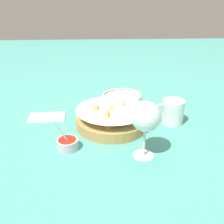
# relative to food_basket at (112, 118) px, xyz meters

# --- Properties ---
(ground_plane) EXTENTS (4.00, 4.00, 0.00)m
(ground_plane) POSITION_rel_food_basket_xyz_m (-0.02, -0.00, -0.03)
(ground_plane) COLOR teal
(food_basket) EXTENTS (0.26, 0.26, 0.09)m
(food_basket) POSITION_rel_food_basket_xyz_m (0.00, 0.00, 0.00)
(food_basket) COLOR #B2894C
(food_basket) RESTS_ON ground_plane
(sauce_cup) EXTENTS (0.07, 0.07, 0.10)m
(sauce_cup) POSITION_rel_food_basket_xyz_m (0.14, 0.14, -0.01)
(sauce_cup) COLOR #B7B7BC
(sauce_cup) RESTS_ON ground_plane
(wine_glass) EXTENTS (0.09, 0.09, 0.17)m
(wine_glass) POSITION_rel_food_basket_xyz_m (-0.08, 0.19, 0.09)
(wine_glass) COLOR silver
(wine_glass) RESTS_ON ground_plane
(beer_mug) EXTENTS (0.12, 0.08, 0.09)m
(beer_mug) POSITION_rel_food_basket_xyz_m (-0.22, -0.02, 0.01)
(beer_mug) COLOR silver
(beer_mug) RESTS_ON ground_plane
(side_plate) EXTENTS (0.19, 0.19, 0.01)m
(side_plate) POSITION_rel_food_basket_xyz_m (-0.06, -0.28, -0.02)
(side_plate) COLOR silver
(side_plate) RESTS_ON ground_plane
(napkin) EXTENTS (0.14, 0.09, 0.01)m
(napkin) POSITION_rel_food_basket_xyz_m (0.25, -0.08, -0.03)
(napkin) COLOR white
(napkin) RESTS_ON ground_plane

